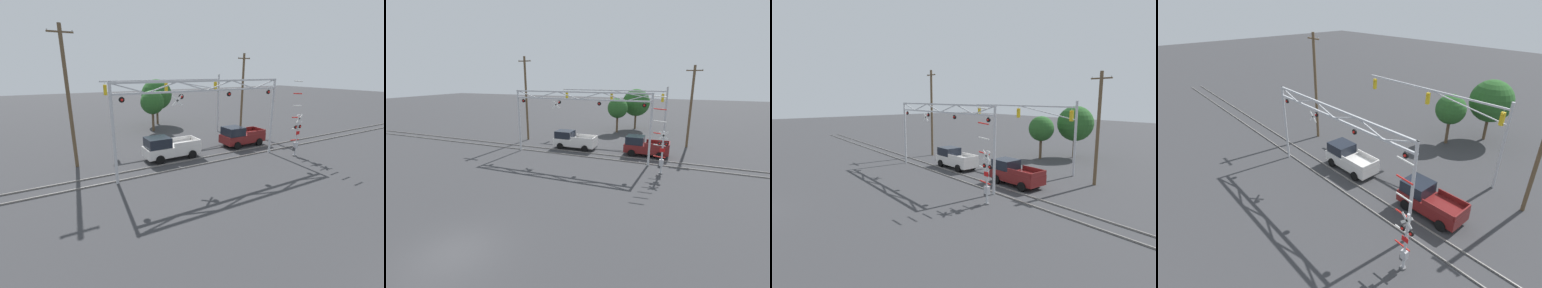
# 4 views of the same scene
# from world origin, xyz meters

# --- Properties ---
(ground_plane) EXTENTS (200.00, 200.00, 0.00)m
(ground_plane) POSITION_xyz_m (0.00, 0.00, 0.00)
(ground_plane) COLOR #38383A
(rail_track_near) EXTENTS (80.00, 0.08, 0.10)m
(rail_track_near) POSITION_xyz_m (0.00, 17.06, 0.05)
(rail_track_near) COLOR gray
(rail_track_near) RESTS_ON ground_plane
(rail_track_far) EXTENTS (80.00, 0.08, 0.10)m
(rail_track_far) POSITION_xyz_m (0.00, 18.49, 0.05)
(rail_track_far) COLOR gray
(rail_track_far) RESTS_ON ground_plane
(crossing_gantry) EXTENTS (14.77, 0.26, 6.96)m
(crossing_gantry) POSITION_xyz_m (-0.02, 16.77, 5.13)
(crossing_gantry) COLOR #B7BABF
(crossing_gantry) RESTS_ON ground_plane
(crossing_signal_mast) EXTENTS (1.49, 0.35, 6.86)m
(crossing_signal_mast) POSITION_xyz_m (8.51, 14.82, 2.18)
(crossing_signal_mast) COLOR #B7BABF
(crossing_signal_mast) RESTS_ON ground_plane
(traffic_signal_span) EXTENTS (14.36, 0.39, 7.22)m
(traffic_signal_span) POSITION_xyz_m (4.08, 26.65, 5.13)
(traffic_signal_span) COLOR #B7BABF
(traffic_signal_span) RESTS_ON ground_plane
(pickup_truck_lead) EXTENTS (5.01, 2.26, 2.09)m
(pickup_truck_lead) POSITION_xyz_m (-1.94, 19.85, 1.02)
(pickup_truck_lead) COLOR silver
(pickup_truck_lead) RESTS_ON ground_plane
(pickup_truck_following) EXTENTS (4.73, 2.26, 2.09)m
(pickup_truck_following) POSITION_xyz_m (6.40, 20.06, 1.02)
(pickup_truck_following) COLOR maroon
(pickup_truck_following) RESTS_ON ground_plane
(utility_pole_left) EXTENTS (1.80, 0.28, 10.94)m
(utility_pole_left) POSITION_xyz_m (-9.38, 21.74, 5.62)
(utility_pole_left) COLOR brown
(utility_pole_left) RESTS_ON ground_plane
(utility_pole_right) EXTENTS (1.80, 0.28, 9.69)m
(utility_pole_right) POSITION_xyz_m (10.88, 25.41, 4.99)
(utility_pole_right) COLOR brown
(utility_pole_right) RESTS_ON ground_plane
(background_tree_beyond_span) EXTENTS (3.06, 3.06, 5.29)m
(background_tree_beyond_span) POSITION_xyz_m (0.88, 30.99, 3.74)
(background_tree_beyond_span) COLOR brown
(background_tree_beyond_span) RESTS_ON ground_plane
(background_tree_far_left_verge) EXTENTS (4.37, 4.37, 6.50)m
(background_tree_far_left_verge) POSITION_xyz_m (3.05, 34.91, 4.31)
(background_tree_far_left_verge) COLOR brown
(background_tree_far_left_verge) RESTS_ON ground_plane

